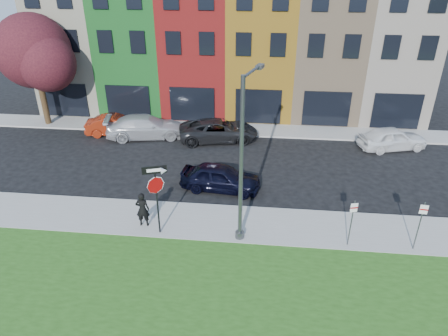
# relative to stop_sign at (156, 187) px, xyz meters

# --- Properties ---
(ground) EXTENTS (120.00, 120.00, 0.00)m
(ground) POSITION_rel_stop_sign_xyz_m (4.01, -1.89, -2.52)
(ground) COLOR black
(ground) RESTS_ON ground
(sidewalk_near) EXTENTS (40.00, 3.00, 0.12)m
(sidewalk_near) POSITION_rel_stop_sign_xyz_m (6.01, 1.11, -2.46)
(sidewalk_near) COLOR gray
(sidewalk_near) RESTS_ON ground
(sidewalk_far) EXTENTS (40.00, 2.40, 0.12)m
(sidewalk_far) POSITION_rel_stop_sign_xyz_m (1.01, 13.11, -2.46)
(sidewalk_far) COLOR gray
(sidewalk_far) RESTS_ON ground
(rowhouse_block) EXTENTS (30.00, 10.12, 10.00)m
(rowhouse_block) POSITION_rel_stop_sign_xyz_m (1.51, 19.30, 2.46)
(rowhouse_block) COLOR beige
(rowhouse_block) RESTS_ON ground
(stop_sign) EXTENTS (1.01, 0.37, 3.39)m
(stop_sign) POSITION_rel_stop_sign_xyz_m (0.00, 0.00, 0.00)
(stop_sign) COLOR black
(stop_sign) RESTS_ON sidewalk_near
(man) EXTENTS (0.69, 0.51, 1.72)m
(man) POSITION_rel_stop_sign_xyz_m (-0.88, 0.49, -1.54)
(man) COLOR black
(man) RESTS_ON sidewalk_near
(sedan_near) EXTENTS (2.68, 4.70, 1.47)m
(sedan_near) POSITION_rel_stop_sign_xyz_m (2.30, 4.36, -1.79)
(sedan_near) COLOR black
(sedan_near) RESTS_ON ground
(parked_car_red) EXTENTS (3.14, 4.84, 1.41)m
(parked_car_red) POSITION_rel_stop_sign_xyz_m (-6.05, 11.42, -1.82)
(parked_car_red) COLOR maroon
(parked_car_red) RESTS_ON ground
(parked_car_silver) EXTENTS (4.60, 6.46, 1.59)m
(parked_car_silver) POSITION_rel_stop_sign_xyz_m (-3.79, 11.10, -1.73)
(parked_car_silver) COLOR #A6A7AB
(parked_car_silver) RESTS_ON ground
(parked_car_dark) EXTENTS (4.65, 6.41, 1.51)m
(parked_car_dark) POSITION_rel_stop_sign_xyz_m (1.40, 11.08, -1.77)
(parked_car_dark) COLOR black
(parked_car_dark) RESTS_ON ground
(parked_car_white) EXTENTS (4.14, 5.38, 1.51)m
(parked_car_white) POSITION_rel_stop_sign_xyz_m (12.98, 10.87, -1.77)
(parked_car_white) COLOR white
(parked_car_white) RESTS_ON ground
(street_lamp) EXTENTS (0.95, 2.52, 7.33)m
(street_lamp) POSITION_rel_stop_sign_xyz_m (3.71, 0.23, 1.29)
(street_lamp) COLOR #4B4E50
(street_lamp) RESTS_ON sidewalk_near
(parking_sign_a) EXTENTS (0.31, 0.12, 2.23)m
(parking_sign_a) POSITION_rel_stop_sign_xyz_m (8.39, 0.00, -1.02)
(parking_sign_a) COLOR #4B4E50
(parking_sign_a) RESTS_ON sidewalk_near
(parking_sign_b) EXTENTS (0.32, 0.10, 2.35)m
(parking_sign_b) POSITION_rel_stop_sign_xyz_m (11.15, 0.00, -0.95)
(parking_sign_b) COLOR #4B4E50
(parking_sign_b) RESTS_ON sidewalk_near
(tree_purple) EXTENTS (6.25, 5.47, 8.01)m
(tree_purple) POSITION_rel_stop_sign_xyz_m (-11.84, 12.75, 2.86)
(tree_purple) COLOR black
(tree_purple) RESTS_ON sidewalk_far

